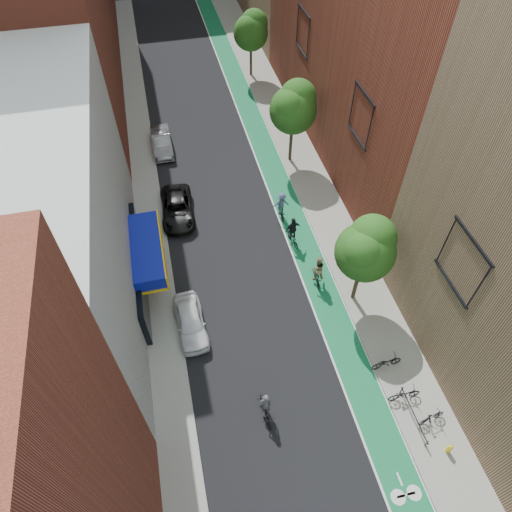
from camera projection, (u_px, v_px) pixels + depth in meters
ground at (317, 494)px, 21.09m from camera, size 160.00×160.00×0.00m
bike_lane at (265, 149)px, 38.05m from camera, size 2.00×68.00×0.01m
sidewalk_left at (144, 165)px, 36.50m from camera, size 2.00×68.00×0.15m
sidewalk_right at (293, 144)px, 38.37m from camera, size 3.00×68.00×0.15m
building_left_white at (42, 231)px, 23.69m from camera, size 8.00×20.00×12.00m
tree_near at (367, 248)px, 24.69m from camera, size 3.40×3.36×6.42m
tree_mid at (294, 106)px, 33.33m from camera, size 3.55×3.53×6.74m
tree_far at (251, 30)px, 42.44m from camera, size 3.30×3.25×6.21m
parked_car_white at (190, 322)px, 26.31m from camera, size 1.81×4.12×1.38m
parked_car_black at (177, 208)px, 32.45m from camera, size 2.46×4.92×1.34m
parked_car_silver at (162, 142)px, 37.48m from camera, size 1.55×4.33×1.42m
cyclist_lead at (265, 409)px, 23.02m from camera, size 0.75×1.87×2.02m
cyclist_lane_near at (317, 272)px, 28.32m from camera, size 0.97×1.69×2.22m
cyclist_lane_mid at (293, 233)px, 30.55m from camera, size 1.15×1.60×2.22m
cyclist_lane_far at (281, 206)px, 32.17m from camera, size 1.14×1.66×2.09m
parked_bike_near at (405, 394)px, 23.57m from camera, size 1.77×0.66×0.92m
parked_bike_mid at (432, 417)px, 22.79m from camera, size 1.60×0.68×0.93m
parked_bike_far at (387, 362)px, 24.74m from camera, size 1.79×0.71×0.92m
fire_hydrant at (449, 449)px, 21.90m from camera, size 0.24×0.24×0.67m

